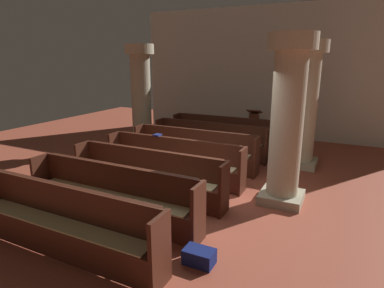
% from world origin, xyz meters
% --- Properties ---
extents(ground_plane, '(19.20, 19.20, 0.00)m').
position_xyz_m(ground_plane, '(0.00, 0.00, 0.00)').
color(ground_plane, '#9E4733').
extents(back_wall, '(10.00, 0.16, 4.50)m').
position_xyz_m(back_wall, '(0.00, 6.08, 2.25)').
color(back_wall, silver).
rests_on(back_wall, ground).
extents(pew_row_0, '(3.36, 0.47, 0.96)m').
position_xyz_m(pew_row_0, '(-1.00, 3.86, 0.50)').
color(pew_row_0, '#4C2316').
rests_on(pew_row_0, ground).
extents(pew_row_1, '(3.36, 0.46, 0.96)m').
position_xyz_m(pew_row_1, '(-1.00, 2.79, 0.50)').
color(pew_row_1, '#4C2316').
rests_on(pew_row_1, ground).
extents(pew_row_2, '(3.36, 0.47, 0.96)m').
position_xyz_m(pew_row_2, '(-1.00, 1.72, 0.50)').
color(pew_row_2, '#4C2316').
rests_on(pew_row_2, ground).
extents(pew_row_3, '(3.36, 0.46, 0.96)m').
position_xyz_m(pew_row_3, '(-1.00, 0.65, 0.50)').
color(pew_row_3, '#4C2316').
rests_on(pew_row_3, ground).
extents(pew_row_4, '(3.36, 0.46, 0.96)m').
position_xyz_m(pew_row_4, '(-1.00, -0.42, 0.50)').
color(pew_row_4, '#4C2316').
rests_on(pew_row_4, ground).
extents(pew_row_5, '(3.36, 0.47, 0.96)m').
position_xyz_m(pew_row_5, '(-1.00, -1.49, 0.50)').
color(pew_row_5, '#4C2316').
rests_on(pew_row_5, ground).
extents(pew_row_6, '(3.36, 0.46, 0.96)m').
position_xyz_m(pew_row_6, '(-1.00, -2.56, 0.50)').
color(pew_row_6, '#4C2316').
rests_on(pew_row_6, ground).
extents(pillar_aisle_side, '(0.88, 0.88, 3.16)m').
position_xyz_m(pillar_aisle_side, '(1.47, 3.02, 1.65)').
color(pillar_aisle_side, tan).
rests_on(pillar_aisle_side, ground).
extents(pillar_far_side, '(0.88, 0.88, 3.16)m').
position_xyz_m(pillar_far_side, '(-3.42, 2.92, 1.65)').
color(pillar_far_side, tan).
rests_on(pillar_far_side, ground).
extents(pillar_aisle_rear, '(0.86, 0.86, 3.16)m').
position_xyz_m(pillar_aisle_rear, '(1.47, 0.57, 1.65)').
color(pillar_aisle_rear, tan).
rests_on(pillar_aisle_rear, ground).
extents(lectern, '(0.48, 0.45, 1.08)m').
position_xyz_m(lectern, '(-0.38, 5.14, 0.45)').
color(lectern, '#562B1A').
rests_on(lectern, ground).
extents(hymn_book, '(0.16, 0.19, 0.04)m').
position_xyz_m(hymn_book, '(-1.53, 0.84, 0.98)').
color(hymn_book, navy).
rests_on(hymn_book, pew_row_3).
extents(kneeler_box_navy, '(0.42, 0.27, 0.21)m').
position_xyz_m(kneeler_box_navy, '(0.87, -1.95, 0.11)').
color(kneeler_box_navy, navy).
rests_on(kneeler_box_navy, ground).
extents(kneeler_box_blue, '(0.34, 0.27, 0.23)m').
position_xyz_m(kneeler_box_blue, '(0.97, 2.38, 0.11)').
color(kneeler_box_blue, navy).
rests_on(kneeler_box_blue, ground).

